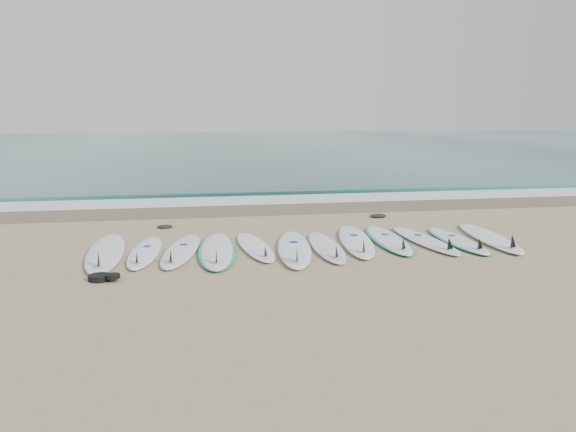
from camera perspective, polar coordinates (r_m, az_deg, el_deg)
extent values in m
plane|color=tan|center=(10.04, 2.00, -3.21)|extent=(120.00, 120.00, 0.00)
cube|color=#236055|center=(42.16, -7.16, 7.17)|extent=(120.00, 55.00, 0.03)
cube|color=brown|center=(14.00, -1.44, 0.72)|extent=(120.00, 1.80, 0.01)
cube|color=silver|center=(15.36, -2.21, 1.64)|extent=(120.00, 1.40, 0.04)
cube|color=#236055|center=(16.83, -2.89, 2.51)|extent=(120.00, 1.00, 0.10)
ellipsoid|color=silver|center=(9.99, -18.02, -3.50)|extent=(0.73, 2.91, 0.09)
cone|color=black|center=(8.93, -18.69, -4.05)|extent=(0.26, 0.32, 0.31)
ellipsoid|color=white|center=(9.87, -14.31, -3.53)|extent=(0.64, 2.37, 0.08)
cone|color=black|center=(9.02, -15.11, -4.00)|extent=(0.21, 0.26, 0.25)
cylinder|color=navy|center=(10.08, -14.14, -3.01)|extent=(0.14, 0.14, 0.01)
ellipsoid|color=white|center=(9.83, -10.77, -3.43)|extent=(0.91, 2.56, 0.08)
cone|color=black|center=(8.93, -11.82, -3.92)|extent=(0.25, 0.30, 0.27)
cylinder|color=navy|center=(10.06, -10.54, -2.87)|extent=(0.17, 0.17, 0.01)
ellipsoid|color=white|center=(9.75, -7.21, -3.42)|extent=(0.71, 2.71, 0.09)
ellipsoid|color=#07B27B|center=(9.76, -7.21, -3.45)|extent=(0.81, 2.74, 0.06)
cone|color=black|center=(8.76, -7.29, -3.95)|extent=(0.24, 0.30, 0.29)
ellipsoid|color=white|center=(9.96, -3.40, -3.10)|extent=(0.69, 2.36, 0.08)
cone|color=black|center=(9.12, -2.32, -3.48)|extent=(0.22, 0.26, 0.25)
ellipsoid|color=white|center=(9.79, 0.63, -3.28)|extent=(0.95, 2.82, 0.09)
cone|color=black|center=(8.77, 0.91, -3.82)|extent=(0.27, 0.32, 0.29)
cylinder|color=navy|center=(10.04, 0.56, -2.66)|extent=(0.18, 0.18, 0.01)
ellipsoid|color=silver|center=(9.95, 3.89, -3.11)|extent=(0.62, 2.43, 0.08)
cone|color=black|center=(9.08, 4.95, -3.53)|extent=(0.22, 0.27, 0.26)
ellipsoid|color=white|center=(10.43, 6.90, -2.50)|extent=(1.00, 2.78, 0.09)
cone|color=black|center=(9.43, 7.70, -2.91)|extent=(0.27, 0.32, 0.29)
cylinder|color=navy|center=(10.67, 6.73, -1.95)|extent=(0.18, 0.18, 0.01)
ellipsoid|color=white|center=(10.65, 10.14, -2.34)|extent=(0.70, 2.54, 0.08)
ellipsoid|color=#07B27B|center=(10.65, 10.14, -2.37)|extent=(0.78, 2.56, 0.06)
cone|color=black|center=(9.76, 11.63, -2.68)|extent=(0.23, 0.28, 0.27)
cylinder|color=navy|center=(10.86, 9.81, -1.85)|extent=(0.15, 0.15, 0.01)
ellipsoid|color=white|center=(10.74, 13.63, -2.37)|extent=(0.70, 2.51, 0.08)
cone|color=black|center=(9.94, 16.08, -2.65)|extent=(0.23, 0.28, 0.26)
cylinder|color=navy|center=(10.94, 13.06, -1.89)|extent=(0.15, 0.15, 0.01)
ellipsoid|color=white|center=(10.90, 16.78, -2.35)|extent=(0.51, 2.31, 0.07)
ellipsoid|color=#07B27B|center=(10.90, 16.78, -2.38)|extent=(0.59, 2.33, 0.05)
cone|color=black|center=(10.14, 18.89, -2.63)|extent=(0.20, 0.25, 0.25)
cylinder|color=navy|center=(11.08, 16.29, -1.91)|extent=(0.13, 0.13, 0.01)
ellipsoid|color=white|center=(11.29, 19.70, -2.05)|extent=(0.85, 2.73, 0.09)
cone|color=black|center=(10.38, 21.85, -2.36)|extent=(0.26, 0.31, 0.29)
ellipsoid|color=black|center=(11.98, -12.40, -1.05)|extent=(0.33, 0.26, 0.06)
ellipsoid|color=black|center=(13.07, 9.15, 0.04)|extent=(0.39, 0.30, 0.08)
cylinder|color=black|center=(8.54, -18.60, -5.95)|extent=(0.32, 0.32, 0.08)
cylinder|color=black|center=(8.40, -17.36, -5.86)|extent=(0.20, 0.20, 0.06)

